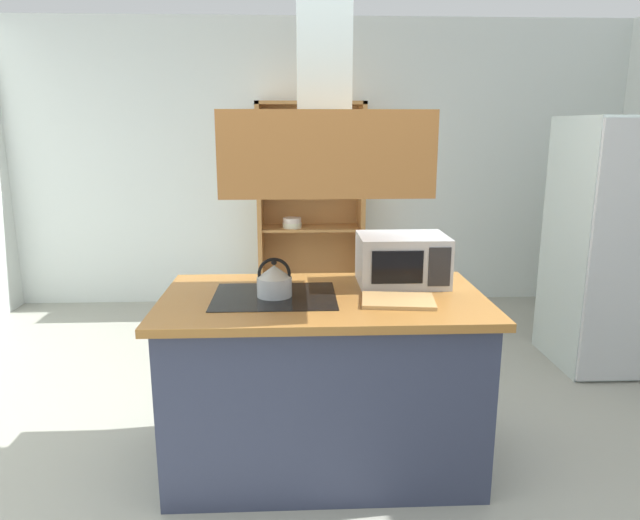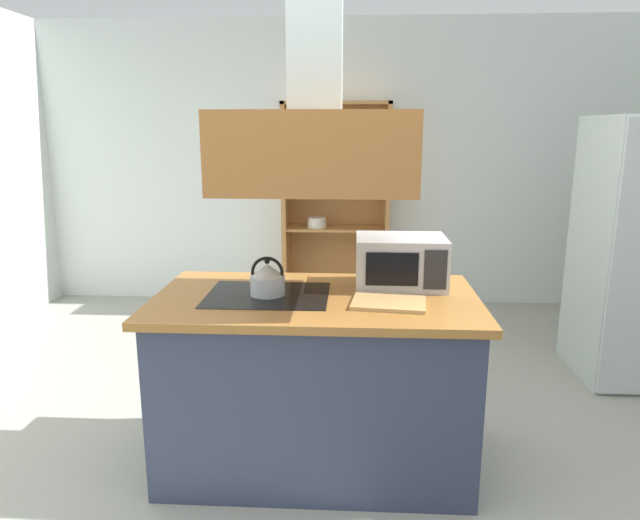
# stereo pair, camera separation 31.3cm
# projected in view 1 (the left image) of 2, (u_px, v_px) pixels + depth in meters

# --- Properties ---
(ground_plane) EXTENTS (7.80, 7.80, 0.00)m
(ground_plane) POSITION_uv_depth(u_px,v_px,m) (344.00, 467.00, 2.95)
(ground_plane) COLOR gray
(wall_back) EXTENTS (6.00, 0.12, 2.70)m
(wall_back) POSITION_uv_depth(u_px,v_px,m) (319.00, 165.00, 5.56)
(wall_back) COLOR silver
(wall_back) RESTS_ON ground
(kitchen_island) EXTENTS (1.59, 0.90, 0.90)m
(kitchen_island) POSITION_uv_depth(u_px,v_px,m) (323.00, 380.00, 2.91)
(kitchen_island) COLOR #31374E
(kitchen_island) RESTS_ON ground
(range_hood) EXTENTS (0.90, 0.70, 1.28)m
(range_hood) POSITION_uv_depth(u_px,v_px,m) (323.00, 125.00, 2.63)
(range_hood) COLOR #9E612E
(refrigerator) EXTENTS (0.90, 0.78, 1.79)m
(refrigerator) POSITION_uv_depth(u_px,v_px,m) (625.00, 244.00, 4.08)
(refrigerator) COLOR #B1C1BD
(refrigerator) RESTS_ON ground
(dish_cabinet) EXTENTS (0.99, 0.40, 1.94)m
(dish_cabinet) POSITION_uv_depth(u_px,v_px,m) (311.00, 218.00, 5.46)
(dish_cabinet) COLOR #A86F38
(dish_cabinet) RESTS_ON ground
(kettle) EXTENTS (0.17, 0.17, 0.19)m
(kettle) POSITION_uv_depth(u_px,v_px,m) (274.00, 280.00, 2.78)
(kettle) COLOR #ADB5BC
(kettle) RESTS_ON kitchen_island
(cutting_board) EXTENTS (0.37, 0.28, 0.02)m
(cutting_board) POSITION_uv_depth(u_px,v_px,m) (398.00, 301.00, 2.70)
(cutting_board) COLOR tan
(cutting_board) RESTS_ON kitchen_island
(microwave) EXTENTS (0.46, 0.35, 0.26)m
(microwave) POSITION_uv_depth(u_px,v_px,m) (402.00, 259.00, 3.01)
(microwave) COLOR #B7BABF
(microwave) RESTS_ON kitchen_island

